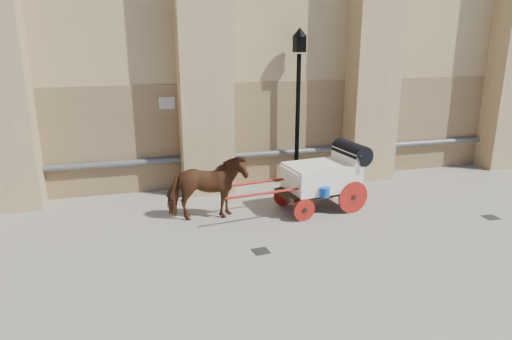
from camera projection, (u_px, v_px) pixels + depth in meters
name	position (u px, v px, depth m)	size (l,w,h in m)	color
ground	(281.00, 238.00, 9.96)	(90.00, 90.00, 0.00)	gray
horse	(207.00, 188.00, 10.78)	(0.85, 1.87, 1.58)	#572C1C
carriage	(326.00, 174.00, 11.48)	(3.90, 1.49, 1.66)	black
street_lamp	(298.00, 104.00, 13.01)	(0.42, 0.42, 4.48)	black
drain_grate_near	(261.00, 251.00, 9.34)	(0.32, 0.32, 0.01)	black
drain_grate_far	(491.00, 217.00, 11.09)	(0.32, 0.32, 0.01)	black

